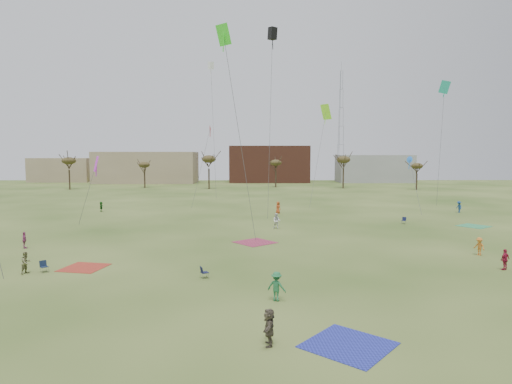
{
  "coord_description": "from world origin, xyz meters",
  "views": [
    {
      "loc": [
        -0.23,
        -27.12,
        8.75
      ],
      "look_at": [
        0.0,
        12.0,
        5.5
      ],
      "focal_mm": 30.58,
      "sensor_mm": 36.0,
      "label": 1
    }
  ],
  "objects_px": {
    "spectator_fore_a": "(505,260)",
    "camp_chair_right": "(404,222)",
    "flyer_near_center": "(277,286)",
    "camp_chair_left": "(44,269)",
    "camp_chair_center": "(204,275)",
    "radio_tower": "(341,126)"
  },
  "relations": [
    {
      "from": "spectator_fore_a",
      "to": "camp_chair_right",
      "type": "xyz_separation_m",
      "value": [
        0.1,
        22.84,
        -0.56
      ]
    },
    {
      "from": "camp_chair_left",
      "to": "camp_chair_right",
      "type": "height_order",
      "value": "same"
    },
    {
      "from": "flyer_near_center",
      "to": "radio_tower",
      "type": "distance_m",
      "value": 130.96
    },
    {
      "from": "flyer_near_center",
      "to": "camp_chair_left",
      "type": "xyz_separation_m",
      "value": [
        -17.18,
        6.61,
        -0.64
      ]
    },
    {
      "from": "spectator_fore_a",
      "to": "camp_chair_center",
      "type": "xyz_separation_m",
      "value": [
        -22.84,
        -2.14,
        -0.56
      ]
    },
    {
      "from": "camp_chair_left",
      "to": "flyer_near_center",
      "type": "bearing_deg",
      "value": -65.01
    },
    {
      "from": "flyer_near_center",
      "to": "camp_chair_left",
      "type": "height_order",
      "value": "flyer_near_center"
    },
    {
      "from": "camp_chair_center",
      "to": "radio_tower",
      "type": "bearing_deg",
      "value": -40.97
    },
    {
      "from": "radio_tower",
      "to": "spectator_fore_a",
      "type": "bearing_deg",
      "value": -95.22
    },
    {
      "from": "spectator_fore_a",
      "to": "camp_chair_center",
      "type": "relative_size",
      "value": 1.87
    },
    {
      "from": "camp_chair_center",
      "to": "camp_chair_right",
      "type": "bearing_deg",
      "value": -68.0
    },
    {
      "from": "camp_chair_left",
      "to": "radio_tower",
      "type": "distance_m",
      "value": 129.74
    },
    {
      "from": "spectator_fore_a",
      "to": "radio_tower",
      "type": "distance_m",
      "value": 121.27
    },
    {
      "from": "flyer_near_center",
      "to": "radio_tower",
      "type": "bearing_deg",
      "value": -77.96
    },
    {
      "from": "spectator_fore_a",
      "to": "flyer_near_center",
      "type": "bearing_deg",
      "value": -4.97
    },
    {
      "from": "flyer_near_center",
      "to": "camp_chair_center",
      "type": "xyz_separation_m",
      "value": [
        -4.91,
        4.92,
        -0.64
      ]
    },
    {
      "from": "flyer_near_center",
      "to": "camp_chair_left",
      "type": "bearing_deg",
      "value": 3.86
    },
    {
      "from": "spectator_fore_a",
      "to": "camp_chair_right",
      "type": "relative_size",
      "value": 1.87
    },
    {
      "from": "camp_chair_center",
      "to": "camp_chair_left",
      "type": "bearing_deg",
      "value": 56.75
    },
    {
      "from": "camp_chair_left",
      "to": "camp_chair_center",
      "type": "distance_m",
      "value": 12.39
    },
    {
      "from": "flyer_near_center",
      "to": "camp_chair_right",
      "type": "height_order",
      "value": "flyer_near_center"
    },
    {
      "from": "flyer_near_center",
      "to": "camp_chair_right",
      "type": "distance_m",
      "value": 34.93
    }
  ]
}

